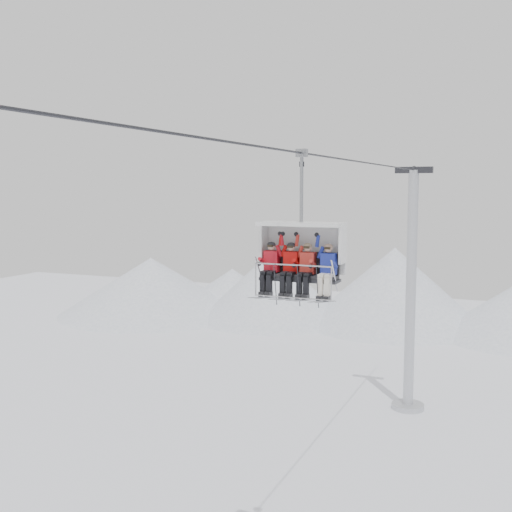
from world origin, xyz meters
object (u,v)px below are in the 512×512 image
at_px(lift_tower_right, 410,307).
at_px(skier_far_left, 270,266).
at_px(chairlift_carrier, 302,250).
at_px(skier_center_right, 307,268).
at_px(skier_center_left, 290,267).
at_px(skier_far_right, 327,269).

distance_m(lift_tower_right, skier_far_left, 19.51).
relative_size(chairlift_carrier, skier_center_right, 2.36).
bearing_deg(skier_center_right, lift_tower_right, 90.67).
distance_m(chairlift_carrier, skier_center_right, 0.60).
bearing_deg(skier_center_left, skier_far_right, 0.00).
relative_size(skier_center_left, skier_far_right, 1.00).
distance_m(lift_tower_right, skier_far_right, 19.51).
relative_size(lift_tower_right, skier_far_left, 7.99).
bearing_deg(chairlift_carrier, lift_tower_right, 90.00).
xyz_separation_m(skier_center_left, skier_center_right, (0.48, 0.00, 0.00)).
xyz_separation_m(skier_center_left, skier_far_right, (1.06, 0.00, 0.00)).
xyz_separation_m(lift_tower_right, chairlift_carrier, (0.00, -18.69, 4.89)).
bearing_deg(skier_center_right, skier_far_right, 0.00).
xyz_separation_m(lift_tower_right, skier_center_right, (0.22, -18.99, 4.42)).
xyz_separation_m(chairlift_carrier, skier_far_right, (0.81, -0.30, -0.46)).
height_order(lift_tower_right, skier_far_right, lift_tower_right).
bearing_deg(chairlift_carrier, skier_center_left, -129.72).
distance_m(skier_far_left, skier_center_left, 0.58).
distance_m(chairlift_carrier, skier_center_left, 0.61).
bearing_deg(skier_center_left, chairlift_carrier, 50.28).
xyz_separation_m(lift_tower_right, skier_far_right, (0.81, -18.99, 4.42)).
xyz_separation_m(skier_center_right, skier_far_right, (0.58, 0.00, 0.00)).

